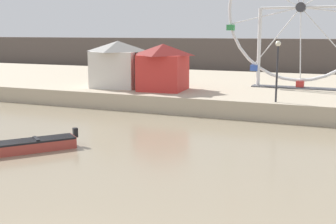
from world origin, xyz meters
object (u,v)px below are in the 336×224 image
object	(u,v)px
carnival_booth_white_ticket	(118,63)
carnival_booth_red_striped	(163,66)
promenade_lamp_far	(277,62)
ferris_wheel_white_frame	(301,10)
motorboat_faded_red	(4,148)

from	to	relation	value
carnival_booth_white_ticket	carnival_booth_red_striped	size ratio (longest dim) A/B	1.07
promenade_lamp_far	carnival_booth_red_striped	bearing A→B (deg)	164.26
carnival_booth_white_ticket	promenade_lamp_far	world-z (taller)	promenade_lamp_far
ferris_wheel_white_frame	promenade_lamp_far	world-z (taller)	ferris_wheel_white_frame
motorboat_faded_red	promenade_lamp_far	bearing A→B (deg)	-179.72
carnival_booth_red_striped	promenade_lamp_far	bearing A→B (deg)	-21.22
motorboat_faded_red	promenade_lamp_far	world-z (taller)	promenade_lamp_far
motorboat_faded_red	carnival_booth_red_striped	distance (m)	14.91
ferris_wheel_white_frame	carnival_booth_red_striped	size ratio (longest dim) A/B	2.99
motorboat_faded_red	carnival_booth_white_ticket	distance (m)	15.45
carnival_booth_white_ticket	promenade_lamp_far	bearing A→B (deg)	-17.91
motorboat_faded_red	carnival_booth_red_striped	size ratio (longest dim) A/B	1.35
promenade_lamp_far	motorboat_faded_red	bearing A→B (deg)	-128.29
carnival_booth_red_striped	promenade_lamp_far	distance (m)	8.81
carnival_booth_white_ticket	promenade_lamp_far	size ratio (longest dim) A/B	1.12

